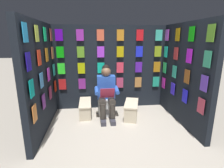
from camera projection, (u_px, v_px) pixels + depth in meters
name	position (u px, v px, depth m)	size (l,w,h in m)	color
ground_plane	(124.00, 153.00, 2.77)	(30.00, 30.00, 0.00)	#B2A899
display_wall_back	(110.00, 68.00, 4.42)	(2.83, 0.14, 2.06)	black
display_wall_left	(184.00, 74.00, 3.60)	(0.14, 1.94, 2.06)	black
display_wall_right	(41.00, 78.00, 3.29)	(0.14, 1.94, 2.06)	black
toilet	(106.00, 100.00, 4.18)	(0.41, 0.55, 0.77)	white
person_reading	(107.00, 92.00, 3.89)	(0.52, 0.68, 1.19)	blue
comic_longbox_near	(85.00, 108.00, 4.13)	(0.28, 0.75, 0.32)	beige
comic_longbox_far	(131.00, 110.00, 4.01)	(0.47, 0.75, 0.35)	beige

